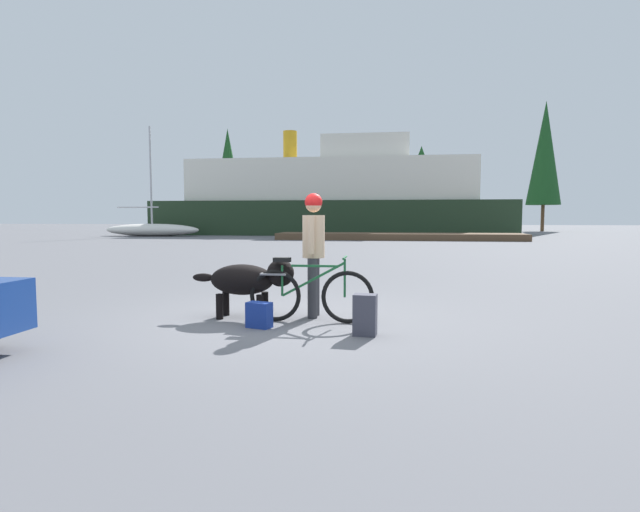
% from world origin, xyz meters
% --- Properties ---
extents(ground_plane, '(160.00, 160.00, 0.00)m').
position_xyz_m(ground_plane, '(0.00, 0.00, 0.00)').
color(ground_plane, slate).
extents(bicycle, '(1.73, 0.44, 0.91)m').
position_xyz_m(bicycle, '(0.36, -0.10, 0.39)').
color(bicycle, black).
rests_on(bicycle, ground_plane).
extents(person_cyclist, '(0.32, 0.53, 1.78)m').
position_xyz_m(person_cyclist, '(0.35, 0.30, 1.09)').
color(person_cyclist, '#333338').
rests_on(person_cyclist, ground_plane).
extents(dog, '(1.49, 0.52, 0.85)m').
position_xyz_m(dog, '(-0.55, 0.08, 0.56)').
color(dog, black).
rests_on(dog, ground_plane).
extents(backpack, '(0.30, 0.23, 0.51)m').
position_xyz_m(backpack, '(1.15, -0.76, 0.25)').
color(backpack, '#3F3F4C').
rests_on(backpack, ground_plane).
extents(handbag_pannier, '(0.36, 0.26, 0.34)m').
position_xyz_m(handbag_pannier, '(-0.25, -0.52, 0.17)').
color(handbag_pannier, navy).
rests_on(handbag_pannier, ground_plane).
extents(dock_pier, '(15.00, 2.90, 0.40)m').
position_xyz_m(dock_pier, '(1.82, 24.84, 0.20)').
color(dock_pier, brown).
rests_on(dock_pier, ground_plane).
extents(ferry_boat, '(27.52, 7.21, 8.22)m').
position_xyz_m(ferry_boat, '(-3.32, 33.54, 2.84)').
color(ferry_boat, '#1E331E').
rests_on(ferry_boat, ground_plane).
extents(sailboat_moored, '(7.09, 1.99, 7.88)m').
position_xyz_m(sailboat_moored, '(-15.87, 27.95, 0.50)').
color(sailboat_moored, silver).
rests_on(sailboat_moored, ground_plane).
extents(pine_tree_far_left, '(3.06, 3.06, 10.78)m').
position_xyz_m(pine_tree_far_left, '(-16.16, 46.29, 6.61)').
color(pine_tree_far_left, '#4C331E').
rests_on(pine_tree_far_left, ground_plane).
extents(pine_tree_center, '(3.49, 3.49, 9.36)m').
position_xyz_m(pine_tree_center, '(-2.70, 45.06, 6.27)').
color(pine_tree_center, '#4C331E').
rests_on(pine_tree_center, ground_plane).
extents(pine_tree_far_right, '(3.18, 3.18, 12.39)m').
position_xyz_m(pine_tree_far_right, '(15.75, 44.79, 7.44)').
color(pine_tree_far_right, '#4C331E').
rests_on(pine_tree_far_right, ground_plane).
extents(pine_tree_mid_back, '(4.37, 4.37, 9.20)m').
position_xyz_m(pine_tree_mid_back, '(4.51, 51.12, 6.08)').
color(pine_tree_mid_back, '#4C331E').
rests_on(pine_tree_mid_back, ground_plane).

